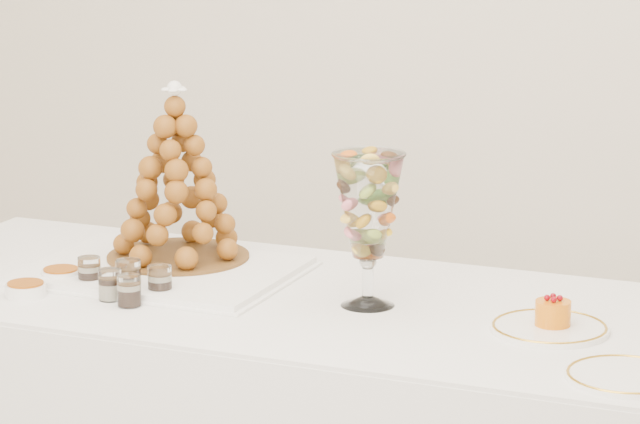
% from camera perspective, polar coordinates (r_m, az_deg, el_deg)
% --- Properties ---
extents(lace_tray, '(0.59, 0.44, 0.02)m').
position_cam_1_polar(lace_tray, '(3.49, -5.97, -2.21)').
color(lace_tray, white).
rests_on(lace_tray, buffet_table).
extents(macaron_vase, '(0.15, 0.15, 0.33)m').
position_cam_1_polar(macaron_vase, '(3.19, 1.83, 0.16)').
color(macaron_vase, white).
rests_on(macaron_vase, buffet_table).
extents(cake_plate, '(0.24, 0.24, 0.01)m').
position_cam_1_polar(cake_plate, '(3.11, 8.63, -4.36)').
color(cake_plate, white).
rests_on(cake_plate, buffet_table).
extents(spare_plate, '(0.22, 0.22, 0.01)m').
position_cam_1_polar(spare_plate, '(2.86, 11.42, -6.09)').
color(spare_plate, white).
rests_on(spare_plate, buffet_table).
extents(verrine_a, '(0.06, 0.06, 0.07)m').
position_cam_1_polar(verrine_a, '(3.41, -8.68, -2.25)').
color(verrine_a, white).
rests_on(verrine_a, buffet_table).
extents(verrine_b, '(0.06, 0.06, 0.07)m').
position_cam_1_polar(verrine_b, '(3.35, -7.22, -2.43)').
color(verrine_b, white).
rests_on(verrine_b, buffet_table).
extents(verrine_c, '(0.06, 0.06, 0.07)m').
position_cam_1_polar(verrine_c, '(3.31, -6.05, -2.62)').
color(verrine_c, white).
rests_on(verrine_c, buffet_table).
extents(verrine_d, '(0.06, 0.06, 0.07)m').
position_cam_1_polar(verrine_d, '(3.31, -7.91, -2.73)').
color(verrine_d, white).
rests_on(verrine_d, buffet_table).
extents(verrine_e, '(0.06, 0.06, 0.07)m').
position_cam_1_polar(verrine_e, '(3.26, -7.20, -2.96)').
color(verrine_e, white).
rests_on(verrine_e, buffet_table).
extents(ramekin_back, '(0.09, 0.09, 0.03)m').
position_cam_1_polar(ramekin_back, '(3.47, -9.73, -2.38)').
color(ramekin_back, white).
rests_on(ramekin_back, buffet_table).
extents(ramekin_front, '(0.09, 0.09, 0.03)m').
position_cam_1_polar(ramekin_front, '(3.37, -11.02, -2.91)').
color(ramekin_front, white).
rests_on(ramekin_front, buffet_table).
extents(croquembouche, '(0.35, 0.35, 0.42)m').
position_cam_1_polar(croquembouche, '(3.52, -5.43, 1.47)').
color(croquembouche, brown).
rests_on(croquembouche, lace_tray).
extents(mousse_cake, '(0.07, 0.07, 0.06)m').
position_cam_1_polar(mousse_cake, '(3.11, 8.76, -3.76)').
color(mousse_cake, orange).
rests_on(mousse_cake, cake_plate).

